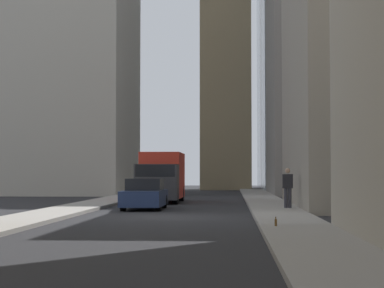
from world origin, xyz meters
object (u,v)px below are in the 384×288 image
discarded_bottle (276,222)px  pedestrian (288,186)px  delivery_truck (161,177)px  sedan_navy (145,195)px

discarded_bottle → pedestrian: bearing=-6.5°
delivery_truck → sedan_navy: bearing=-180.0°
delivery_truck → discarded_bottle: bearing=-164.6°
delivery_truck → pedestrian: delivery_truck is taller
sedan_navy → discarded_bottle: (-11.59, -5.26, -0.42)m
pedestrian → discarded_bottle: (-10.50, 1.20, -0.84)m
discarded_bottle → sedan_navy: bearing=24.4°
pedestrian → sedan_navy: bearing=80.4°
pedestrian → discarded_bottle: bearing=173.5°
sedan_navy → discarded_bottle: bearing=-155.6°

